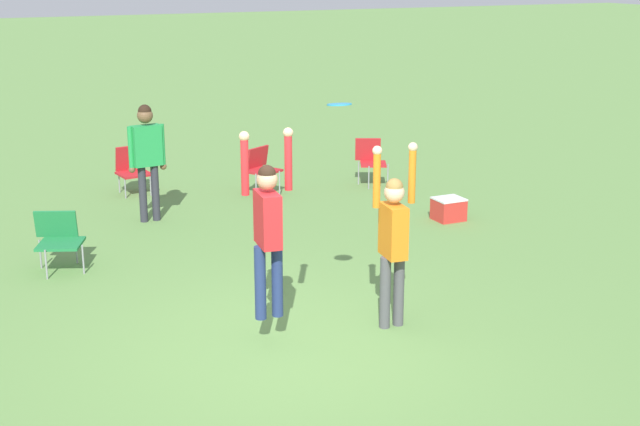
{
  "coord_description": "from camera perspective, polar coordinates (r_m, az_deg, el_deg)",
  "views": [
    {
      "loc": [
        -3.43,
        -7.96,
        3.94
      ],
      "look_at": [
        0.57,
        0.42,
        1.3
      ],
      "focal_mm": 50.0,
      "sensor_mm": 36.0,
      "label": 1
    }
  ],
  "objects": [
    {
      "name": "camping_chair_2",
      "position": [
        12.18,
        -16.38,
        -1.47
      ],
      "size": [
        0.72,
        0.77,
        0.76
      ],
      "rotation": [
        0.0,
        0.0,
        2.74
      ],
      "color": "gray",
      "rests_on": "ground_plane"
    },
    {
      "name": "camping_chair_1",
      "position": [
        15.55,
        -3.81,
        3.01
      ],
      "size": [
        0.7,
        0.75,
        0.8
      ],
      "rotation": [
        0.0,
        0.0,
        3.65
      ],
      "color": "gray",
      "rests_on": "ground_plane"
    },
    {
      "name": "camping_chair_3",
      "position": [
        15.91,
        -11.92,
        2.88
      ],
      "size": [
        0.58,
        0.62,
        0.82
      ],
      "rotation": [
        0.0,
        0.0,
        3.27
      ],
      "color": "gray",
      "rests_on": "ground_plane"
    },
    {
      "name": "person_jumping",
      "position": [
        9.18,
        -3.36,
        -0.52
      ],
      "size": [
        0.58,
        0.45,
        2.02
      ],
      "rotation": [
        0.0,
        0.0,
        1.45
      ],
      "color": "navy",
      "rests_on": "ground_plane"
    },
    {
      "name": "person_spectator_near",
      "position": [
        13.96,
        -11.02,
        3.93
      ],
      "size": [
        0.6,
        0.25,
        1.84
      ],
      "rotation": [
        0.0,
        0.0,
        0.12
      ],
      "color": "#2D2D38",
      "rests_on": "ground_plane"
    },
    {
      "name": "cooler_box",
      "position": [
        14.13,
        8.23,
        0.25
      ],
      "size": [
        0.45,
        0.4,
        0.35
      ],
      "color": "red",
      "rests_on": "ground_plane"
    },
    {
      "name": "ground_plane",
      "position": [
        9.52,
        -2.03,
        -8.58
      ],
      "size": [
        120.0,
        120.0,
        0.0
      ],
      "primitive_type": "plane",
      "color": "#608C47"
    },
    {
      "name": "person_defending",
      "position": [
        9.69,
        4.72,
        -1.25
      ],
      "size": [
        0.54,
        0.41,
        2.07
      ],
      "rotation": [
        0.0,
        0.0,
        -1.7
      ],
      "color": "#4C4C51",
      "rests_on": "ground_plane"
    },
    {
      "name": "camping_chair_0",
      "position": [
        16.17,
        3.27,
        3.54
      ],
      "size": [
        0.61,
        0.67,
        0.84
      ],
      "rotation": [
        0.0,
        0.0,
        2.68
      ],
      "color": "gray",
      "rests_on": "ground_plane"
    },
    {
      "name": "frisbee",
      "position": [
        9.05,
        1.25,
        6.97
      ],
      "size": [
        0.25,
        0.25,
        0.04
      ],
      "color": "#2D9EDB"
    }
  ]
}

